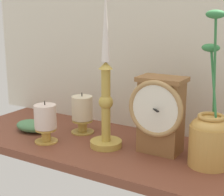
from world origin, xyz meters
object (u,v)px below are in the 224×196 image
Objects in this scene: brass_vase_jar at (209,136)px; mantel_clock at (160,113)px; pillar_candle_front at (45,121)px; candlestick_tall_left at (105,97)px; pillar_candle_near_clock at (82,112)px.

mantel_clock is at bearing 171.36° from brass_vase_jar.
brass_vase_jar reaches higher than pillar_candle_front.
candlestick_tall_left reaches higher than brass_vase_jar.
candlestick_tall_left is 19.78cm from pillar_candle_front.
mantel_clock is 0.48× the size of candlestick_tall_left.
candlestick_tall_left is at bearing -165.51° from mantel_clock.
mantel_clock is 33.85cm from pillar_candle_front.
brass_vase_jar is 46.89cm from pillar_candle_front.
mantel_clock is at bearing 17.06° from pillar_candle_front.
mantel_clock is 28.22cm from pillar_candle_near_clock.
pillar_candle_front is 13.29cm from pillar_candle_near_clock.
mantel_clock reaches higher than pillar_candle_front.
candlestick_tall_left is at bearing 19.27° from pillar_candle_front.
brass_vase_jar reaches higher than pillar_candle_near_clock.
pillar_candle_near_clock is at bearing 152.57° from candlestick_tall_left.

